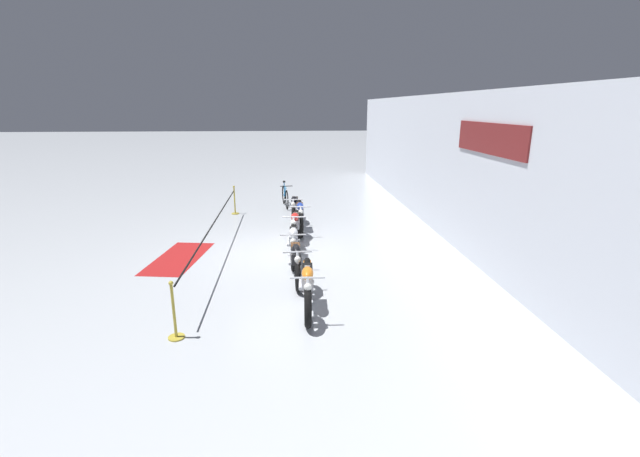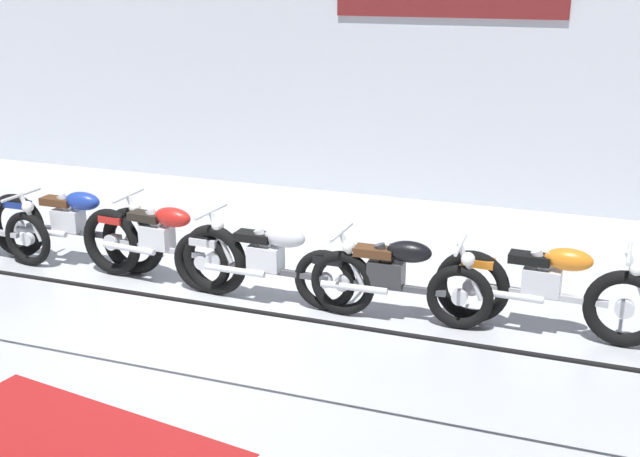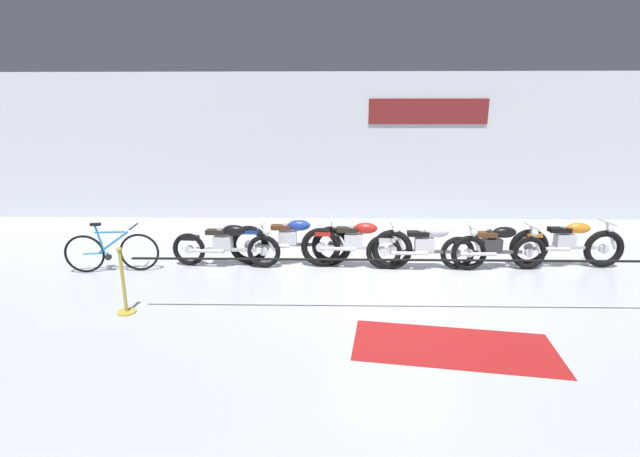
{
  "view_description": "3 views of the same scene",
  "coord_description": "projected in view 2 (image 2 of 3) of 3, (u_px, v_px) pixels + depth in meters",
  "views": [
    {
      "loc": [
        11.13,
        0.37,
        3.83
      ],
      "look_at": [
        0.1,
        1.21,
        0.66
      ],
      "focal_mm": 24.0,
      "sensor_mm": 36.0,
      "label": 1
    },
    {
      "loc": [
        3.89,
        -6.86,
        3.45
      ],
      "look_at": [
        1.11,
        0.7,
        0.83
      ],
      "focal_mm": 45.0,
      "sensor_mm": 36.0,
      "label": 2
    },
    {
      "loc": [
        -1.31,
        -7.59,
        2.86
      ],
      "look_at": [
        -1.47,
        0.79,
        0.75
      ],
      "focal_mm": 24.0,
      "sensor_mm": 36.0,
      "label": 3
    }
  ],
  "objects": [
    {
      "name": "motorcycle_silver_3",
      "position": [
        271.0,
        263.0,
        8.54
      ],
      "size": [
        2.36,
        0.62,
        0.93
      ],
      "color": "black",
      "rests_on": "ground"
    },
    {
      "name": "motorcycle_black_4",
      "position": [
        392.0,
        278.0,
        8.14
      ],
      "size": [
        2.09,
        0.62,
        0.91
      ],
      "color": "black",
      "rests_on": "ground"
    },
    {
      "name": "motorcycle_red_2",
      "position": [
        161.0,
        244.0,
        9.05
      ],
      "size": [
        2.22,
        0.62,
        0.98
      ],
      "color": "black",
      "rests_on": "ground"
    },
    {
      "name": "motorcycle_orange_5",
      "position": [
        547.0,
        289.0,
        7.81
      ],
      "size": [
        2.23,
        0.62,
        0.96
      ],
      "color": "black",
      "rests_on": "ground"
    },
    {
      "name": "ground_plane",
      "position": [
        198.0,
        311.0,
        8.46
      ],
      "size": [
        120.0,
        120.0,
        0.0
      ],
      "primitive_type": "plane",
      "color": "#B2B7BC"
    },
    {
      "name": "floor_banner",
      "position": [
        77.0,
        444.0,
        6.09
      ],
      "size": [
        2.72,
        1.47,
        0.01
      ],
      "primitive_type": "cube",
      "rotation": [
        0.0,
        0.0,
        -0.15
      ],
      "color": "maroon",
      "rests_on": "ground"
    },
    {
      "name": "back_wall",
      "position": [
        351.0,
        60.0,
        12.38
      ],
      "size": [
        28.0,
        0.29,
        4.2
      ],
      "color": "silver",
      "rests_on": "ground"
    },
    {
      "name": "motorcycle_blue_1",
      "position": [
        73.0,
        227.0,
        9.64
      ],
      "size": [
        2.5,
        0.62,
        0.98
      ],
      "color": "black",
      "rests_on": "ground"
    }
  ]
}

